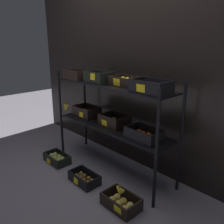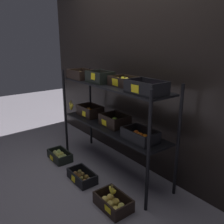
{
  "view_description": "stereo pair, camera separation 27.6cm",
  "coord_description": "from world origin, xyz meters",
  "px_view_note": "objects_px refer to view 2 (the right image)",
  "views": [
    {
      "loc": [
        1.92,
        -1.82,
        1.54
      ],
      "look_at": [
        0.0,
        0.0,
        0.74
      ],
      "focal_mm": 38.22,
      "sensor_mm": 36.0,
      "label": 1
    },
    {
      "loc": [
        2.1,
        -1.61,
        1.54
      ],
      "look_at": [
        0.0,
        0.0,
        0.74
      ],
      "focal_mm": 38.22,
      "sensor_mm": 36.0,
      "label": 2
    }
  ],
  "objects_px": {
    "crate_ground_apple_gold": "(113,203)",
    "banana_bunch_loose": "(112,191)",
    "crate_ground_pear": "(60,156)",
    "crate_ground_kiwi": "(82,177)",
    "display_rack": "(111,104)"
  },
  "relations": [
    {
      "from": "crate_ground_apple_gold",
      "to": "banana_bunch_loose",
      "type": "xyz_separation_m",
      "value": [
        -0.02,
        0.0,
        0.13
      ]
    },
    {
      "from": "crate_ground_apple_gold",
      "to": "banana_bunch_loose",
      "type": "relative_size",
      "value": 2.97
    },
    {
      "from": "crate_ground_pear",
      "to": "banana_bunch_loose",
      "type": "relative_size",
      "value": 3.01
    },
    {
      "from": "crate_ground_pear",
      "to": "crate_ground_kiwi",
      "type": "relative_size",
      "value": 1.01
    },
    {
      "from": "crate_ground_pear",
      "to": "banana_bunch_loose",
      "type": "bearing_deg",
      "value": -0.74
    },
    {
      "from": "display_rack",
      "to": "crate_ground_kiwi",
      "type": "xyz_separation_m",
      "value": [
        0.02,
        -0.43,
        -0.79
      ]
    },
    {
      "from": "display_rack",
      "to": "crate_ground_apple_gold",
      "type": "relative_size",
      "value": 4.79
    },
    {
      "from": "crate_ground_kiwi",
      "to": "banana_bunch_loose",
      "type": "distance_m",
      "value": 0.57
    },
    {
      "from": "crate_ground_kiwi",
      "to": "banana_bunch_loose",
      "type": "xyz_separation_m",
      "value": [
        0.56,
        0.0,
        0.13
      ]
    },
    {
      "from": "crate_ground_apple_gold",
      "to": "crate_ground_pear",
      "type": "bearing_deg",
      "value": 179.16
    },
    {
      "from": "crate_ground_kiwi",
      "to": "crate_ground_apple_gold",
      "type": "xyz_separation_m",
      "value": [
        0.58,
        0.0,
        0.0
      ]
    },
    {
      "from": "crate_ground_pear",
      "to": "crate_ground_kiwi",
      "type": "height_order",
      "value": "same"
    },
    {
      "from": "display_rack",
      "to": "crate_ground_pear",
      "type": "xyz_separation_m",
      "value": [
        -0.59,
        -0.41,
        -0.78
      ]
    },
    {
      "from": "display_rack",
      "to": "banana_bunch_loose",
      "type": "bearing_deg",
      "value": -36.12
    },
    {
      "from": "banana_bunch_loose",
      "to": "display_rack",
      "type": "bearing_deg",
      "value": 143.88
    }
  ]
}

